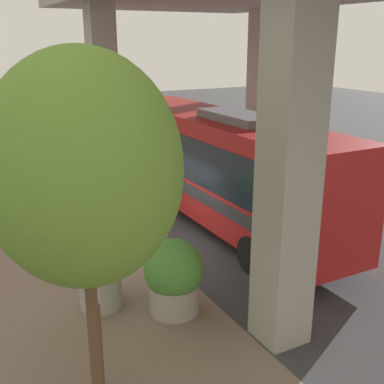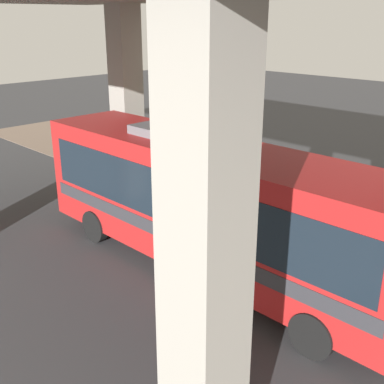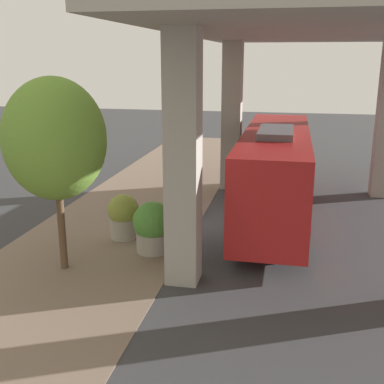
% 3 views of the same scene
% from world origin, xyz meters
% --- Properties ---
extents(ground_plane, '(80.00, 80.00, 0.00)m').
position_xyz_m(ground_plane, '(0.00, 0.00, 0.00)').
color(ground_plane, '#38383A').
rests_on(ground_plane, ground).
extents(sidewalk_strip, '(6.00, 40.00, 0.02)m').
position_xyz_m(sidewalk_strip, '(-3.00, 0.00, 0.01)').
color(sidewalk_strip, '#7A6656').
rests_on(sidewalk_strip, ground).
extents(overpass, '(9.40, 18.53, 7.58)m').
position_xyz_m(overpass, '(4.00, 0.00, 6.60)').
color(overpass, '#9E998E').
rests_on(overpass, ground).
extents(bus, '(2.56, 11.25, 3.73)m').
position_xyz_m(bus, '(2.78, 0.98, 2.02)').
color(bus, '#B21E1E').
rests_on(bus, ground).
extents(fire_hydrant, '(0.40, 0.19, 1.08)m').
position_xyz_m(fire_hydrant, '(-1.19, 2.92, 0.55)').
color(fire_hydrant, gold).
rests_on(fire_hydrant, ground).
extents(planter_front, '(1.43, 1.43, 1.67)m').
position_xyz_m(planter_front, '(-0.93, 0.68, 0.79)').
color(planter_front, '#9E998E').
rests_on(planter_front, ground).
extents(planter_middle, '(1.11, 1.11, 1.62)m').
position_xyz_m(planter_middle, '(-2.30, -2.44, 0.84)').
color(planter_middle, '#9E998E').
rests_on(planter_middle, ground).
extents(planter_back, '(1.32, 1.32, 1.71)m').
position_xyz_m(planter_back, '(-0.94, -3.40, 0.86)').
color(planter_back, '#9E998E').
rests_on(planter_back, ground).
extents(street_tree_near, '(2.93, 2.93, 5.73)m').
position_xyz_m(street_tree_near, '(-3.25, -5.20, 3.96)').
color(street_tree_near, brown).
rests_on(street_tree_near, ground).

